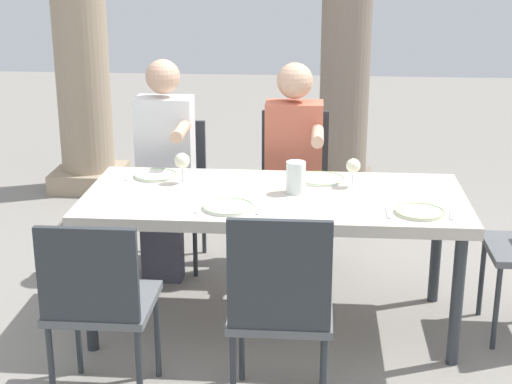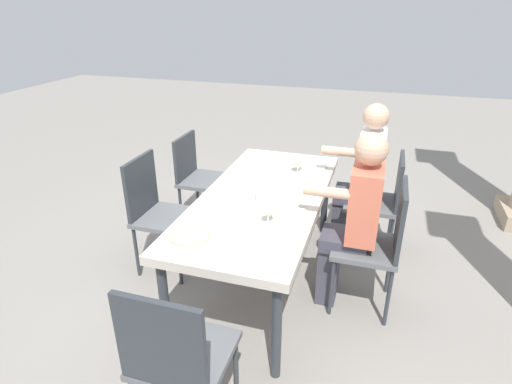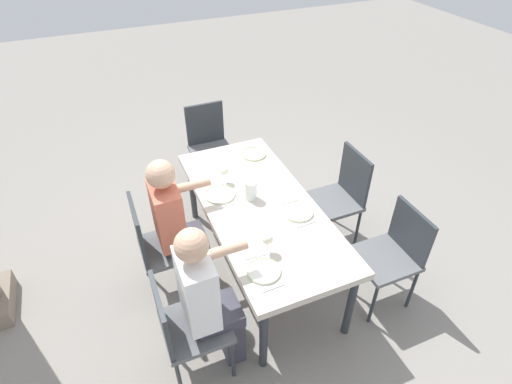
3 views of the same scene
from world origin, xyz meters
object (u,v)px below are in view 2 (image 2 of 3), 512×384
at_px(chair_mid_south, 156,207).
at_px(wine_glass_2, 268,209).
at_px(chair_west_south, 198,174).
at_px(plate_1, 241,180).
at_px(wine_glass_0, 298,159).
at_px(chair_mid_north, 379,240).
at_px(chair_head_east, 176,355).
at_px(diner_woman_green, 353,217).
at_px(plate_3, 190,237).
at_px(plate_0, 313,166).
at_px(plate_2, 289,214).
at_px(chair_west_north, 382,197).
at_px(water_pitcher, 263,193).
at_px(dining_table, 262,203).
at_px(diner_man_white, 361,175).

distance_m(chair_mid_south, wine_glass_2, 1.11).
distance_m(chair_west_south, plate_1, 0.81).
xyz_separation_m(chair_west_south, wine_glass_0, (0.20, 1.01, 0.33)).
distance_m(chair_mid_north, plate_1, 1.15).
bearing_deg(chair_head_east, diner_woman_green, 153.10).
bearing_deg(plate_3, plate_1, 179.99).
bearing_deg(plate_0, plate_2, 0.16).
xyz_separation_m(chair_mid_north, plate_3, (0.63, -1.10, 0.19)).
bearing_deg(plate_1, chair_mid_south, -65.12).
bearing_deg(chair_west_north, chair_mid_south, -65.52).
xyz_separation_m(plate_1, plate_2, (0.45, 0.50, -0.00)).
height_order(chair_mid_north, water_pitcher, chair_mid_north).
bearing_deg(plate_1, chair_west_south, -128.99).
height_order(chair_mid_south, wine_glass_2, chair_mid_south).
bearing_deg(plate_3, dining_table, 161.13).
bearing_deg(diner_man_white, chair_mid_north, 14.01).
bearing_deg(chair_mid_north, water_pitcher, -87.72).
height_order(chair_west_north, plate_0, chair_west_north).
distance_m(chair_west_south, chair_mid_south, 0.78).
relative_size(chair_west_south, chair_mid_south, 0.94).
height_order(wine_glass_0, plate_3, wine_glass_0).
bearing_deg(chair_west_south, plate_2, 49.67).
bearing_deg(water_pitcher, dining_table, -162.47).
height_order(chair_head_east, plate_2, chair_head_east).
bearing_deg(diner_man_white, dining_table, -43.43).
distance_m(wine_glass_0, plate_2, 0.76).
distance_m(wine_glass_0, water_pitcher, 0.62).
bearing_deg(chair_west_north, chair_head_east, -22.04).
height_order(chair_mid_south, plate_3, chair_mid_south).
bearing_deg(plate_2, diner_woman_green, 111.29).
bearing_deg(chair_west_south, chair_mid_south, -0.48).
height_order(wine_glass_2, water_pitcher, water_pitcher).
height_order(chair_mid_north, wine_glass_2, chair_mid_north).
xyz_separation_m(diner_man_white, plate_0, (0.03, -0.41, 0.04)).
distance_m(chair_head_east, plate_2, 1.21).
bearing_deg(chair_west_north, water_pitcher, -45.25).
height_order(plate_1, plate_2, same).
distance_m(plate_2, wine_glass_2, 0.22).
xyz_separation_m(chair_west_north, chair_mid_north, (0.78, 0.01, 0.04)).
bearing_deg(plate_3, plate_2, 133.19).
bearing_deg(plate_0, chair_west_south, -91.75).
xyz_separation_m(diner_woman_green, diner_man_white, (-0.78, -0.01, 0.00)).
bearing_deg(water_pitcher, diner_man_white, 142.07).
relative_size(chair_west_north, diner_man_white, 0.68).
relative_size(dining_table, wine_glass_2, 12.69).
distance_m(wine_glass_2, plate_3, 0.51).
relative_size(chair_mid_north, plate_1, 3.85).
relative_size(chair_west_south, diner_man_white, 0.68).
bearing_deg(chair_mid_north, wine_glass_0, -129.49).
bearing_deg(chair_mid_south, plate_3, 44.14).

